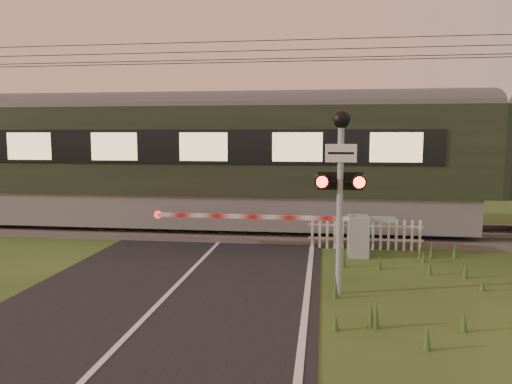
# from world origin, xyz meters

# --- Properties ---
(ground) EXTENTS (160.00, 160.00, 0.00)m
(ground) POSITION_xyz_m (0.00, 0.00, 0.00)
(ground) COLOR #2A4219
(ground) RESTS_ON ground
(road) EXTENTS (6.00, 140.00, 0.03)m
(road) POSITION_xyz_m (0.02, -0.23, 0.01)
(road) COLOR black
(road) RESTS_ON ground
(track_bed) EXTENTS (140.00, 3.40, 0.39)m
(track_bed) POSITION_xyz_m (0.00, 6.50, 0.07)
(track_bed) COLOR #47423D
(track_bed) RESTS_ON ground
(overhead_wires) EXTENTS (120.00, 0.62, 0.62)m
(overhead_wires) POSITION_xyz_m (0.00, 6.50, 5.72)
(overhead_wires) COLOR black
(overhead_wires) RESTS_ON ground
(train) EXTENTS (45.36, 3.13, 4.23)m
(train) POSITION_xyz_m (8.41, 6.50, 2.40)
(train) COLOR slate
(train) RESTS_ON ground
(boom_gate) EXTENTS (6.55, 0.81, 1.08)m
(boom_gate) POSITION_xyz_m (3.67, 3.89, 0.59)
(boom_gate) COLOR gray
(boom_gate) RESTS_ON ground
(crossing_signal) EXTENTS (0.93, 0.37, 3.66)m
(crossing_signal) POSITION_xyz_m (3.37, 0.57, 2.52)
(crossing_signal) COLOR gray
(crossing_signal) RESTS_ON ground
(picket_fence) EXTENTS (3.15, 0.07, 0.86)m
(picket_fence) POSITION_xyz_m (4.22, 4.60, 0.43)
(picket_fence) COLOR silver
(picket_fence) RESTS_ON ground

